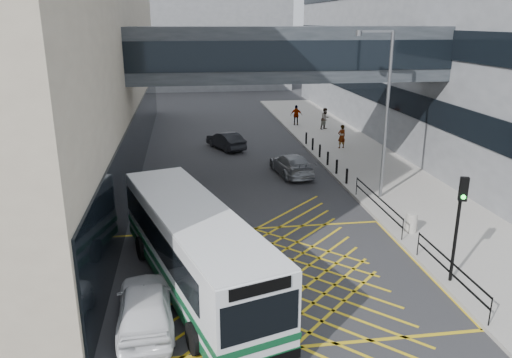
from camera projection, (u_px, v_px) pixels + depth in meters
name	position (u px, v px, depth m)	size (l,w,h in m)	color
ground	(271.00, 275.00, 19.11)	(120.00, 120.00, 0.00)	#333335
building_right	(504.00, 12.00, 41.99)	(24.09, 44.00, 20.00)	gray
building_far	(188.00, 23.00, 72.71)	(28.00, 16.00, 18.00)	gray
skybridge	(288.00, 54.00, 28.57)	(20.00, 4.10, 3.00)	#30363B
pavement	(362.00, 160.00, 34.46)	(6.00, 54.00, 0.16)	#AAA59C
box_junction	(271.00, 275.00, 19.11)	(12.00, 9.00, 0.01)	gold
bus	(193.00, 246.00, 17.78)	(5.58, 11.11, 3.05)	white
car_white	(145.00, 305.00, 15.68)	(1.93, 4.72, 1.50)	white
car_dark	(226.00, 140.00, 37.71)	(1.63, 4.17, 1.30)	black
car_silver	(292.00, 164.00, 31.39)	(1.92, 4.55, 1.42)	gray
traffic_light	(459.00, 215.00, 17.49)	(0.32, 0.48, 4.06)	black
street_lamp	(384.00, 106.00, 25.67)	(1.98, 0.36, 8.69)	slate
litter_bin	(411.00, 223.00, 22.50)	(0.51, 0.51, 0.89)	#ADA89E
kerb_railings	(405.00, 227.00, 21.36)	(0.05, 12.54, 1.00)	black
bollards	(324.00, 154.00, 33.93)	(0.14, 10.14, 0.90)	black
pedestrian_a	(342.00, 136.00, 37.26)	(0.70, 0.50, 1.76)	gray
pedestrian_b	(325.00, 119.00, 43.73)	(0.91, 0.53, 1.87)	gray
pedestrian_c	(296.00, 115.00, 45.51)	(1.07, 0.52, 1.82)	gray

